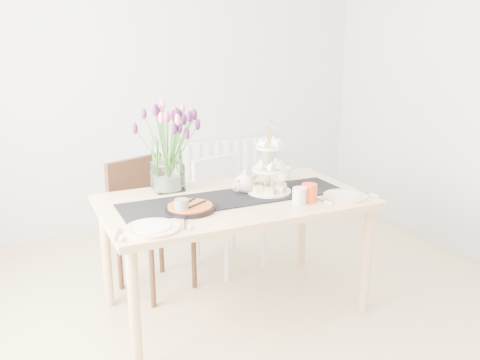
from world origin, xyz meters
name	(u,v)px	position (x,y,z in m)	size (l,w,h in m)	color
room_shell	(280,121)	(0.00, 0.00, 1.30)	(4.50, 4.50, 4.50)	tan
radiator	(212,172)	(0.50, 2.19, 0.45)	(1.20, 0.08, 0.60)	white
dining_table	(235,210)	(-0.01, 0.53, 0.67)	(1.60, 0.90, 0.75)	tan
chair_brown	(147,214)	(-0.42, 1.08, 0.53)	(0.58, 0.58, 0.90)	#352013
chair_white	(224,204)	(0.20, 1.20, 0.48)	(0.50, 0.50, 0.82)	white
table_runner	(235,198)	(-0.01, 0.53, 0.75)	(1.40, 0.35, 0.01)	black
tulip_vase	(166,135)	(-0.33, 0.87, 1.11)	(0.65, 0.65, 0.55)	silver
cake_stand	(269,175)	(0.23, 0.53, 0.87)	(0.28, 0.28, 0.40)	gold
teapot	(245,183)	(0.09, 0.59, 0.82)	(0.21, 0.17, 0.14)	silver
cream_jug	(284,174)	(0.47, 0.77, 0.79)	(0.08, 0.08, 0.08)	white
tart_tin	(190,208)	(-0.33, 0.42, 0.77)	(0.28, 0.28, 0.03)	black
mug_grey	(181,207)	(-0.40, 0.38, 0.80)	(0.08, 0.08, 0.09)	gray
mug_white	(299,196)	(0.29, 0.27, 0.80)	(0.08, 0.08, 0.10)	silver
mug_orange	(309,193)	(0.36, 0.28, 0.81)	(0.09, 0.09, 0.11)	#FF401C
plate_left	(152,228)	(-0.61, 0.23, 0.76)	(0.28, 0.28, 0.01)	white
plate_right	(345,196)	(0.61, 0.26, 0.76)	(0.27, 0.27, 0.01)	white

